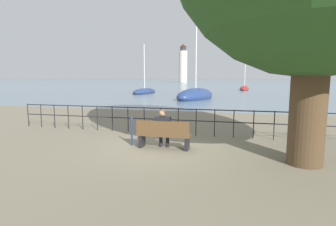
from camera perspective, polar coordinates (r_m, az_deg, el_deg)
The scene contains 10 objects.
ground_plane at distance 8.40m, azimuth -0.86°, elevation -7.66°, with size 1000.00×1000.00×0.00m, color #7A705B.
harbor_water at distance 167.10m, azimuth 13.82°, elevation 6.62°, with size 600.00×300.00×0.01m.
park_bench at distance 8.24m, azimuth -0.98°, elevation -4.89°, with size 1.68×0.45×0.90m.
seated_person_left at distance 8.26m, azimuth -1.11°, elevation -3.03°, with size 0.50×0.35×1.24m.
promenade_railing at distance 10.25m, azimuth 2.23°, elevation -0.91°, with size 14.15×0.04×1.05m.
closed_umbrella at distance 8.68m, azimuth -7.89°, elevation -3.47°, with size 0.09×0.09×0.99m.
sailboat_0 at distance 27.96m, azimuth 6.02°, elevation 3.76°, with size 4.48×7.34×9.23m.
sailboat_1 at distance 51.71m, azimuth 16.27°, elevation 5.17°, with size 2.20×7.24×10.41m.
sailboat_2 at distance 39.10m, azimuth -5.12°, elevation 4.67°, with size 2.42×7.31×7.39m.
harbor_lighthouse at distance 149.38m, azimuth 3.30°, elevation 10.49°, with size 4.71×4.71×21.06m.
Camera 1 is at (2.14, -7.81, 2.21)m, focal length 28.00 mm.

